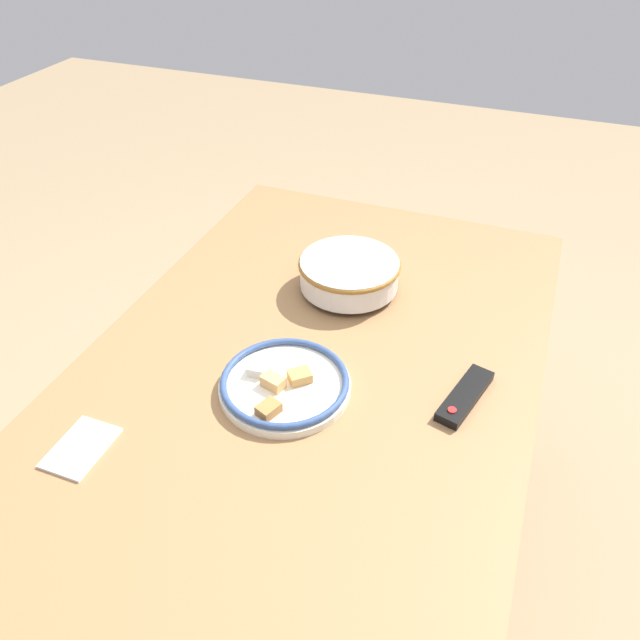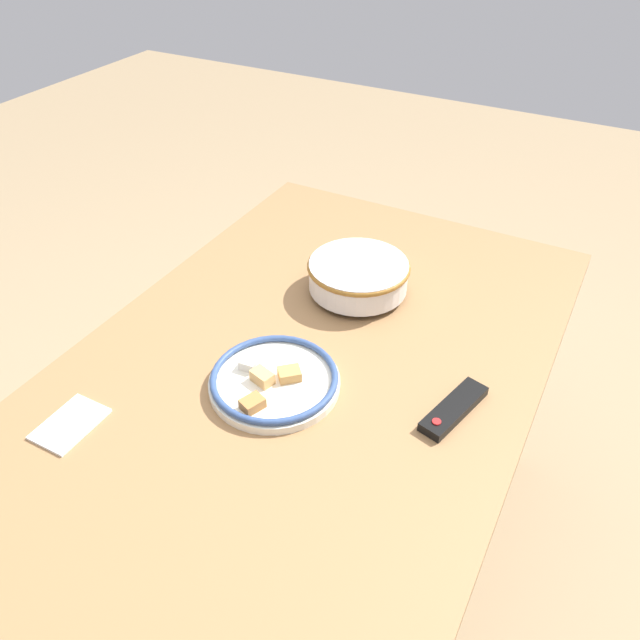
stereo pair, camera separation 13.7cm
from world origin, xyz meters
TOP-DOWN VIEW (x-y plane):
  - ground_plane at (0.00, 0.00)m, footprint 8.00×8.00m
  - dining_table at (0.00, 0.00)m, footprint 1.47×0.94m
  - noodle_bowl at (-0.28, -0.01)m, footprint 0.25×0.25m
  - food_plate at (0.09, -0.02)m, footprint 0.27×0.27m
  - tv_remote at (-0.01, 0.33)m, footprint 0.18×0.09m
  - folded_napkin at (0.37, -0.30)m, footprint 0.13×0.09m

SIDE VIEW (x-z plane):
  - ground_plane at x=0.00m, z-range 0.00..0.00m
  - dining_table at x=0.00m, z-range 0.30..1.08m
  - folded_napkin at x=0.37m, z-range 0.77..0.78m
  - tv_remote at x=-0.01m, z-range 0.77..0.79m
  - food_plate at x=0.09m, z-range 0.77..0.81m
  - noodle_bowl at x=-0.28m, z-range 0.78..0.86m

